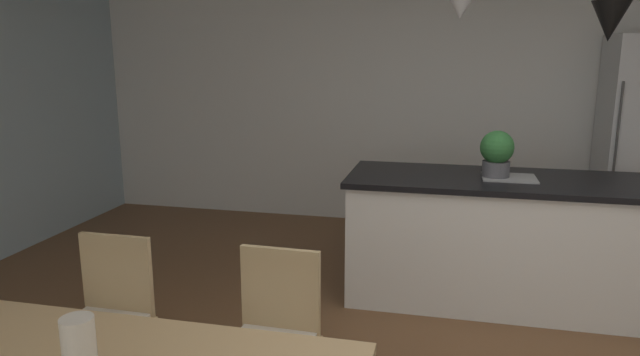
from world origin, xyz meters
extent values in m
cube|color=silver|center=(0.00, 3.26, 1.35)|extent=(10.00, 0.12, 2.70)
cube|color=tan|center=(-1.05, -0.40, 0.43)|extent=(0.41, 0.41, 0.04)
cube|color=white|center=(-1.05, -0.40, 0.47)|extent=(0.37, 0.37, 0.03)
cube|color=tan|center=(-1.04, -0.22, 0.66)|extent=(0.38, 0.04, 0.42)
cube|color=tan|center=(-1.90, -0.40, 0.43)|extent=(0.40, 0.40, 0.04)
cube|color=white|center=(-1.90, -0.40, 0.47)|extent=(0.36, 0.36, 0.03)
cube|color=tan|center=(-1.90, -0.22, 0.66)|extent=(0.38, 0.03, 0.42)
cylinder|color=tan|center=(-2.07, -0.23, 0.21)|extent=(0.04, 0.04, 0.41)
cube|color=silver|center=(0.17, 1.42, 0.44)|extent=(2.29, 0.78, 0.88)
cube|color=black|center=(0.17, 1.42, 0.88)|extent=(2.35, 0.84, 0.04)
cube|color=gray|center=(0.10, 1.42, 0.91)|extent=(0.36, 0.30, 0.01)
cylinder|color=#4C4C4C|center=(1.05, 2.52, 0.95)|extent=(0.02, 0.02, 1.14)
cone|color=#B7B7B7|center=(-0.28, 1.42, 2.06)|extent=(0.24, 0.24, 0.20)
cone|color=black|center=(0.63, 1.42, 1.94)|extent=(0.24, 0.24, 0.25)
cylinder|color=#4C4C51|center=(0.01, 1.42, 0.96)|extent=(0.19, 0.19, 0.12)
sphere|color=#2D6B33|center=(0.01, 1.42, 1.11)|extent=(0.23, 0.23, 0.23)
cylinder|color=silver|center=(-1.40, -1.18, 0.84)|extent=(0.10, 0.10, 0.22)
camera|label=1|loc=(-0.31, -2.56, 1.74)|focal=31.65mm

